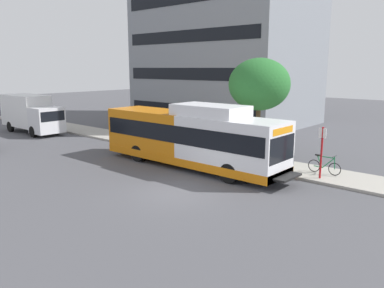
% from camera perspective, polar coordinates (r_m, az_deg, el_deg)
% --- Properties ---
extents(ground_plane, '(120.00, 120.00, 0.00)m').
position_cam_1_polar(ground_plane, '(23.61, -16.55, -2.88)').
color(ground_plane, '#4C4C51').
extents(sidewalk_curb, '(3.00, 56.00, 0.14)m').
position_cam_1_polar(sidewalk_curb, '(26.48, -1.31, -0.73)').
color(sidewalk_curb, '#A8A399').
rests_on(sidewalk_curb, ground).
extents(transit_bus, '(2.58, 12.25, 3.65)m').
position_cam_1_polar(transit_bus, '(21.64, -0.19, 0.95)').
color(transit_bus, white).
rests_on(transit_bus, ground).
extents(bus_stop_sign_pole, '(0.10, 0.36, 2.60)m').
position_cam_1_polar(bus_stop_sign_pole, '(19.99, 18.75, -0.68)').
color(bus_stop_sign_pole, red).
rests_on(bus_stop_sign_pole, sidewalk_curb).
extents(bicycle_parked, '(0.52, 1.76, 1.02)m').
position_cam_1_polar(bicycle_parked, '(21.17, 19.12, -3.08)').
color(bicycle_parked, black).
rests_on(bicycle_parked, sidewalk_curb).
extents(street_tree_near_stop, '(3.66, 3.66, 6.04)m').
position_cam_1_polar(street_tree_near_stop, '(23.42, 9.99, 8.71)').
color(street_tree_near_stop, '#4C3823').
rests_on(street_tree_near_stop, sidewalk_curb).
extents(box_truck_background, '(2.32, 7.01, 3.25)m').
position_cam_1_polar(box_truck_background, '(36.06, -22.86, 4.29)').
color(box_truck_background, silver).
rests_on(box_truck_background, ground).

